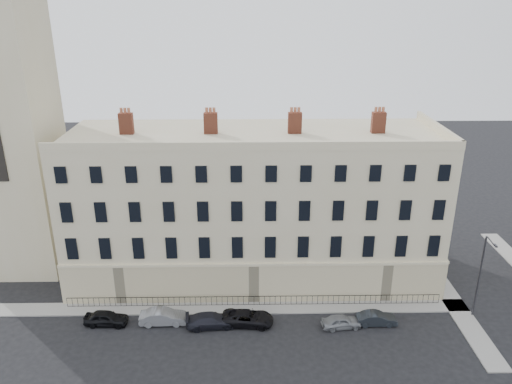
# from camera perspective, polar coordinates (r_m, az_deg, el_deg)

# --- Properties ---
(ground) EXTENTS (160.00, 160.00, 0.00)m
(ground) POSITION_cam_1_polar(r_m,az_deg,el_deg) (44.39, 7.97, -16.59)
(ground) COLOR black
(ground) RESTS_ON ground
(terrace) EXTENTS (36.22, 12.22, 17.00)m
(terrace) POSITION_cam_1_polar(r_m,az_deg,el_deg) (50.46, -0.31, -1.55)
(terrace) COLOR beige
(terrace) RESTS_ON ground
(church_tower) EXTENTS (8.00, 8.13, 44.00)m
(church_tower) POSITION_cam_1_polar(r_m,az_deg,el_deg) (54.56, -26.94, 10.15)
(church_tower) COLOR beige
(church_tower) RESTS_ON ground
(pavement_terrace) EXTENTS (48.00, 2.00, 0.12)m
(pavement_terrace) POSITION_cam_1_polar(r_m,az_deg,el_deg) (48.04, -5.13, -13.06)
(pavement_terrace) COLOR gray
(pavement_terrace) RESTS_ON ground
(pavement_east_return) EXTENTS (2.00, 24.00, 0.12)m
(pavement_east_return) POSITION_cam_1_polar(r_m,az_deg,el_deg) (54.05, 20.66, -10.25)
(pavement_east_return) COLOR gray
(pavement_east_return) RESTS_ON ground
(railings) EXTENTS (35.00, 0.04, 0.96)m
(railings) POSITION_cam_1_polar(r_m,az_deg,el_deg) (47.97, -0.23, -12.31)
(railings) COLOR black
(railings) RESTS_ON ground
(car_a) EXTENTS (3.90, 1.71, 1.31)m
(car_a) POSITION_cam_1_polar(r_m,az_deg,el_deg) (47.44, -16.75, -13.64)
(car_a) COLOR black
(car_a) RESTS_ON ground
(car_b) EXTENTS (4.21, 1.58, 1.37)m
(car_b) POSITION_cam_1_polar(r_m,az_deg,el_deg) (46.38, -10.55, -13.85)
(car_b) COLOR slate
(car_b) RESTS_ON ground
(car_c) EXTENTS (4.54, 2.24, 1.27)m
(car_c) POSITION_cam_1_polar(r_m,az_deg,el_deg) (45.49, -5.18, -14.40)
(car_c) COLOR black
(car_c) RESTS_ON ground
(car_d) EXTENTS (4.74, 2.50, 1.27)m
(car_d) POSITION_cam_1_polar(r_m,az_deg,el_deg) (45.60, -0.96, -14.20)
(car_d) COLOR black
(car_d) RESTS_ON ground
(car_e) EXTENTS (3.64, 1.82, 1.19)m
(car_e) POSITION_cam_1_polar(r_m,az_deg,el_deg) (45.86, 9.73, -14.38)
(car_e) COLOR gray
(car_e) RESTS_ON ground
(car_f) EXTENTS (3.62, 1.29, 1.19)m
(car_f) POSITION_cam_1_polar(r_m,az_deg,el_deg) (46.83, 13.59, -13.88)
(car_f) COLOR black
(car_f) RESTS_ON ground
(streetlamp) EXTENTS (0.33, 1.75, 8.08)m
(streetlamp) POSITION_cam_1_polar(r_m,az_deg,el_deg) (48.63, 24.27, -8.51)
(streetlamp) COLOR #313136
(streetlamp) RESTS_ON ground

